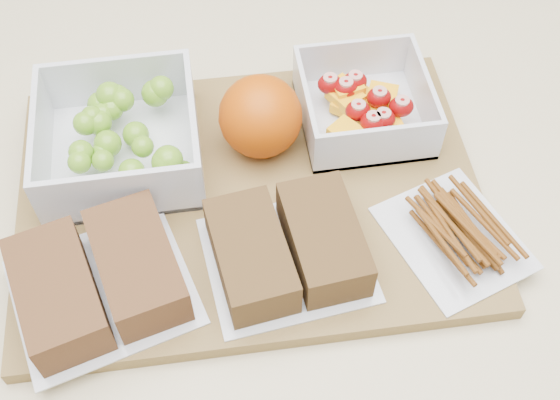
# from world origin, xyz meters

# --- Properties ---
(counter) EXTENTS (1.20, 0.90, 0.90)m
(counter) POSITION_xyz_m (0.00, 0.00, 0.45)
(counter) COLOR beige
(counter) RESTS_ON ground
(cutting_board) EXTENTS (0.42, 0.31, 0.02)m
(cutting_board) POSITION_xyz_m (-0.02, 0.03, 0.91)
(cutting_board) COLOR olive
(cutting_board) RESTS_ON counter
(grape_container) EXTENTS (0.14, 0.14, 0.06)m
(grape_container) POSITION_xyz_m (-0.13, 0.09, 0.94)
(grape_container) COLOR silver
(grape_container) RESTS_ON cutting_board
(fruit_container) EXTENTS (0.12, 0.12, 0.05)m
(fruit_container) POSITION_xyz_m (0.10, 0.10, 0.94)
(fruit_container) COLOR silver
(fruit_container) RESTS_ON cutting_board
(orange) EXTENTS (0.08, 0.08, 0.08)m
(orange) POSITION_xyz_m (-0.00, 0.08, 0.95)
(orange) COLOR #C64B04
(orange) RESTS_ON cutting_board
(sandwich_bag_left) EXTENTS (0.17, 0.16, 0.04)m
(sandwich_bag_left) POSITION_xyz_m (-0.15, -0.06, 0.94)
(sandwich_bag_left) COLOR silver
(sandwich_bag_left) RESTS_ON cutting_board
(sandwich_bag_center) EXTENTS (0.15, 0.13, 0.04)m
(sandwich_bag_center) POSITION_xyz_m (0.00, -0.05, 0.94)
(sandwich_bag_center) COLOR silver
(sandwich_bag_center) RESTS_ON cutting_board
(pretzel_bag) EXTENTS (0.13, 0.15, 0.03)m
(pretzel_bag) POSITION_xyz_m (0.15, -0.05, 0.93)
(pretzel_bag) COLOR silver
(pretzel_bag) RESTS_ON cutting_board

